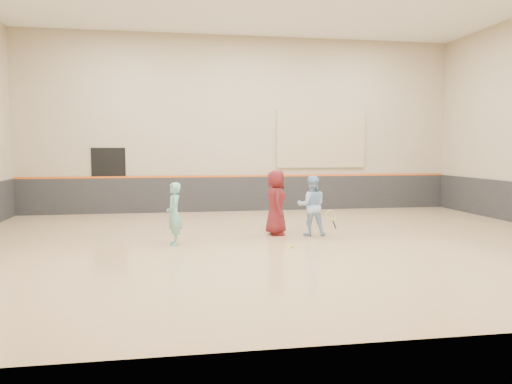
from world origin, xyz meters
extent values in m
cube|color=tan|center=(0.00, 0.00, -0.10)|extent=(15.00, 12.00, 0.20)
cube|color=tan|center=(0.00, 6.01, 3.00)|extent=(15.00, 0.02, 6.00)
cube|color=tan|center=(0.00, -6.01, 3.00)|extent=(15.00, 0.02, 6.00)
cube|color=#232326|center=(0.00, 5.97, 0.60)|extent=(14.90, 0.04, 1.20)
cube|color=#D85914|center=(0.00, 5.96, 1.22)|extent=(14.90, 0.03, 0.06)
cube|color=tan|center=(2.80, 5.95, 2.50)|extent=(3.20, 0.08, 2.00)
cube|color=black|center=(-4.50, 5.98, 1.10)|extent=(1.10, 0.05, 2.20)
imported|color=#6FC0B5|center=(-2.40, 0.13, 0.71)|extent=(0.39, 0.55, 1.41)
imported|color=#98BFEC|center=(1.00, 0.84, 0.75)|extent=(0.81, 0.68, 1.50)
imported|color=maroon|center=(0.14, 1.07, 0.82)|extent=(0.59, 0.84, 1.63)
sphere|color=#CDDD33|center=(0.15, -0.66, 0.03)|extent=(0.07, 0.07, 0.07)
sphere|color=#B4D030|center=(0.32, 0.98, 1.04)|extent=(0.07, 0.07, 0.07)
sphere|color=#E0ED37|center=(-0.39, 3.27, 0.03)|extent=(0.07, 0.07, 0.07)
camera|label=1|loc=(-2.45, -11.13, 2.17)|focal=35.00mm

